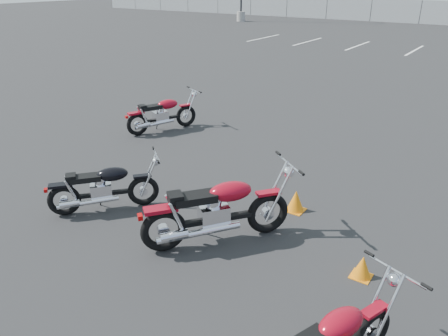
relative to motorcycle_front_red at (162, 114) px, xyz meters
The scene contains 7 objects.
ground 4.32m from the motorcycle_front_red, 42.05° to the right, with size 120.00×120.00×0.00m, color black.
motorcycle_front_red is the anchor object (origin of this frame).
motorcycle_second_black 4.05m from the motorcycle_front_red, 61.71° to the right, with size 1.44×1.61×0.89m.
motorcycle_third_red 5.15m from the motorcycle_front_red, 39.72° to the right, with size 1.73×2.04×1.11m.
training_cone_near 4.86m from the motorcycle_front_red, 22.12° to the right, with size 0.30×0.30×0.35m.
training_cone_far 6.64m from the motorcycle_front_red, 26.18° to the right, with size 0.25×0.25×0.30m.
parking_line_stripes 17.14m from the motorcycle_front_red, 87.67° to the left, with size 15.12×4.00×0.01m.
Camera 1 is at (3.87, -4.79, 3.51)m, focal length 35.00 mm.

